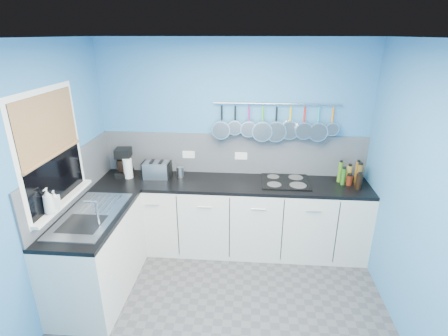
# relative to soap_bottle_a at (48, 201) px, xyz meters

# --- Properties ---
(floor) EXTENTS (3.20, 3.00, 0.02)m
(floor) POSITION_rel_soap_bottle_a_xyz_m (1.53, -0.05, -1.18)
(floor) COLOR #47474C
(floor) RESTS_ON ground
(ceiling) EXTENTS (3.20, 3.00, 0.02)m
(ceiling) POSITION_rel_soap_bottle_a_xyz_m (1.53, -0.05, 1.34)
(ceiling) COLOR white
(ceiling) RESTS_ON ground
(wall_back) EXTENTS (3.20, 0.02, 2.50)m
(wall_back) POSITION_rel_soap_bottle_a_xyz_m (1.53, 1.46, 0.08)
(wall_back) COLOR teal
(wall_back) RESTS_ON ground
(wall_left) EXTENTS (0.02, 3.00, 2.50)m
(wall_left) POSITION_rel_soap_bottle_a_xyz_m (-0.08, -0.05, 0.08)
(wall_left) COLOR teal
(wall_left) RESTS_ON ground
(wall_right) EXTENTS (0.02, 3.00, 2.50)m
(wall_right) POSITION_rel_soap_bottle_a_xyz_m (3.14, -0.05, 0.08)
(wall_right) COLOR teal
(wall_right) RESTS_ON ground
(backsplash_back) EXTENTS (3.20, 0.02, 0.50)m
(backsplash_back) POSITION_rel_soap_bottle_a_xyz_m (1.53, 1.44, -0.02)
(backsplash_back) COLOR slate
(backsplash_back) RESTS_ON wall_back
(backsplash_left) EXTENTS (0.02, 1.80, 0.50)m
(backsplash_left) POSITION_rel_soap_bottle_a_xyz_m (-0.06, 0.55, -0.02)
(backsplash_left) COLOR slate
(backsplash_left) RESTS_ON wall_left
(cabinet_run_back) EXTENTS (3.20, 0.60, 0.86)m
(cabinet_run_back) POSITION_rel_soap_bottle_a_xyz_m (1.53, 1.15, -0.74)
(cabinet_run_back) COLOR silver
(cabinet_run_back) RESTS_ON ground
(worktop_back) EXTENTS (3.20, 0.60, 0.04)m
(worktop_back) POSITION_rel_soap_bottle_a_xyz_m (1.53, 1.15, -0.29)
(worktop_back) COLOR black
(worktop_back) RESTS_ON cabinet_run_back
(cabinet_run_left) EXTENTS (0.60, 1.20, 0.86)m
(cabinet_run_left) POSITION_rel_soap_bottle_a_xyz_m (0.23, 0.25, -0.74)
(cabinet_run_left) COLOR silver
(cabinet_run_left) RESTS_ON ground
(worktop_left) EXTENTS (0.60, 1.20, 0.04)m
(worktop_left) POSITION_rel_soap_bottle_a_xyz_m (0.23, 0.25, -0.29)
(worktop_left) COLOR black
(worktop_left) RESTS_ON cabinet_run_left
(window_frame) EXTENTS (0.01, 1.00, 1.10)m
(window_frame) POSITION_rel_soap_bottle_a_xyz_m (-0.05, 0.25, 0.38)
(window_frame) COLOR white
(window_frame) RESTS_ON wall_left
(window_glass) EXTENTS (0.01, 0.90, 1.00)m
(window_glass) POSITION_rel_soap_bottle_a_xyz_m (-0.04, 0.25, 0.38)
(window_glass) COLOR black
(window_glass) RESTS_ON wall_left
(bamboo_blind) EXTENTS (0.01, 0.90, 0.55)m
(bamboo_blind) POSITION_rel_soap_bottle_a_xyz_m (-0.03, 0.25, 0.61)
(bamboo_blind) COLOR #99694B
(bamboo_blind) RESTS_ON wall_left
(window_sill) EXTENTS (0.10, 0.98, 0.03)m
(window_sill) POSITION_rel_soap_bottle_a_xyz_m (-0.02, 0.25, -0.13)
(window_sill) COLOR white
(window_sill) RESTS_ON wall_left
(sink_unit) EXTENTS (0.50, 0.95, 0.01)m
(sink_unit) POSITION_rel_soap_bottle_a_xyz_m (0.23, 0.25, -0.27)
(sink_unit) COLOR silver
(sink_unit) RESTS_ON worktop_left
(mixer_tap) EXTENTS (0.12, 0.08, 0.26)m
(mixer_tap) POSITION_rel_soap_bottle_a_xyz_m (0.39, 0.07, -0.14)
(mixer_tap) COLOR silver
(mixer_tap) RESTS_ON worktop_left
(socket_left) EXTENTS (0.15, 0.01, 0.09)m
(socket_left) POSITION_rel_soap_bottle_a_xyz_m (0.98, 1.43, -0.04)
(socket_left) COLOR white
(socket_left) RESTS_ON backsplash_back
(socket_right) EXTENTS (0.15, 0.01, 0.09)m
(socket_right) POSITION_rel_soap_bottle_a_xyz_m (1.63, 1.43, -0.04)
(socket_right) COLOR white
(socket_right) RESTS_ON backsplash_back
(pot_rail) EXTENTS (1.45, 0.02, 0.02)m
(pot_rail) POSITION_rel_soap_bottle_a_xyz_m (2.03, 1.40, 0.61)
(pot_rail) COLOR silver
(pot_rail) RESTS_ON wall_back
(soap_bottle_a) EXTENTS (0.10, 0.10, 0.24)m
(soap_bottle_a) POSITION_rel_soap_bottle_a_xyz_m (0.00, 0.00, 0.00)
(soap_bottle_a) COLOR white
(soap_bottle_a) RESTS_ON window_sill
(soap_bottle_b) EXTENTS (0.10, 0.10, 0.17)m
(soap_bottle_b) POSITION_rel_soap_bottle_a_xyz_m (0.00, 0.09, -0.03)
(soap_bottle_b) COLOR white
(soap_bottle_b) RESTS_ON window_sill
(paper_towel) EXTENTS (0.13, 0.13, 0.24)m
(paper_towel) POSITION_rel_soap_bottle_a_xyz_m (0.28, 1.18, -0.15)
(paper_towel) COLOR white
(paper_towel) RESTS_ON worktop_back
(coffee_maker) EXTENTS (0.22, 0.23, 0.34)m
(coffee_maker) POSITION_rel_soap_bottle_a_xyz_m (0.21, 1.24, -0.10)
(coffee_maker) COLOR black
(coffee_maker) RESTS_ON worktop_back
(toaster) EXTENTS (0.32, 0.20, 0.20)m
(toaster) POSITION_rel_soap_bottle_a_xyz_m (0.63, 1.21, -0.17)
(toaster) COLOR silver
(toaster) RESTS_ON worktop_back
(canister) EXTENTS (0.10, 0.10, 0.13)m
(canister) POSITION_rel_soap_bottle_a_xyz_m (0.90, 1.26, -0.21)
(canister) COLOR silver
(canister) RESTS_ON worktop_back
(hob) EXTENTS (0.56, 0.49, 0.01)m
(hob) POSITION_rel_soap_bottle_a_xyz_m (2.16, 1.21, -0.26)
(hob) COLOR black
(hob) RESTS_ON worktop_back
(pan_0) EXTENTS (0.22, 0.12, 0.41)m
(pan_0) POSITION_rel_soap_bottle_a_xyz_m (1.40, 1.39, 0.41)
(pan_0) COLOR silver
(pan_0) RESTS_ON pot_rail
(pan_1) EXTENTS (0.18, 0.08, 0.37)m
(pan_1) POSITION_rel_soap_bottle_a_xyz_m (1.55, 1.39, 0.43)
(pan_1) COLOR silver
(pan_1) RESTS_ON pot_rail
(pan_2) EXTENTS (0.19, 0.10, 0.38)m
(pan_2) POSITION_rel_soap_bottle_a_xyz_m (1.71, 1.39, 0.42)
(pan_2) COLOR silver
(pan_2) RESTS_ON pot_rail
(pan_3) EXTENTS (0.24, 0.10, 0.43)m
(pan_3) POSITION_rel_soap_bottle_a_xyz_m (1.87, 1.39, 0.39)
(pan_3) COLOR silver
(pan_3) RESTS_ON pot_rail
(pan_4) EXTENTS (0.25, 0.08, 0.44)m
(pan_4) POSITION_rel_soap_bottle_a_xyz_m (2.03, 1.39, 0.39)
(pan_4) COLOR silver
(pan_4) RESTS_ON pot_rail
(pan_5) EXTENTS (0.23, 0.05, 0.42)m
(pan_5) POSITION_rel_soap_bottle_a_xyz_m (2.19, 1.39, 0.40)
(pan_5) COLOR silver
(pan_5) RESTS_ON pot_rail
(pan_6) EXTENTS (0.20, 0.10, 0.39)m
(pan_6) POSITION_rel_soap_bottle_a_xyz_m (2.35, 1.39, 0.41)
(pan_6) COLOR silver
(pan_6) RESTS_ON pot_rail
(pan_7) EXTENTS (0.23, 0.10, 0.42)m
(pan_7) POSITION_rel_soap_bottle_a_xyz_m (2.51, 1.39, 0.40)
(pan_7) COLOR silver
(pan_7) RESTS_ON pot_rail
(pan_8) EXTENTS (0.16, 0.09, 0.35)m
(pan_8) POSITION_rel_soap_bottle_a_xyz_m (2.67, 1.39, 0.44)
(pan_8) COLOR silver
(pan_8) RESTS_ON pot_rail
(condiment_0) EXTENTS (0.05, 0.05, 0.25)m
(condiment_0) POSITION_rel_soap_bottle_a_xyz_m (2.99, 1.27, -0.14)
(condiment_0) COLOR #8C5914
(condiment_0) RESTS_ON worktop_back
(condiment_1) EXTENTS (0.06, 0.06, 0.20)m
(condiment_1) POSITION_rel_soap_bottle_a_xyz_m (2.90, 1.27, -0.17)
(condiment_1) COLOR olive
(condiment_1) RESTS_ON worktop_back
(condiment_2) EXTENTS (0.05, 0.05, 0.25)m
(condiment_2) POSITION_rel_soap_bottle_a_xyz_m (2.79, 1.27, -0.15)
(condiment_2) COLOR #3F721E
(condiment_2) RESTS_ON worktop_back
(condiment_3) EXTENTS (0.07, 0.07, 0.25)m
(condiment_3) POSITION_rel_soap_bottle_a_xyz_m (2.99, 1.19, -0.14)
(condiment_3) COLOR brown
(condiment_3) RESTS_ON worktop_back
(condiment_4) EXTENTS (0.07, 0.07, 0.11)m
(condiment_4) POSITION_rel_soap_bottle_a_xyz_m (2.89, 1.19, -0.21)
(condiment_4) COLOR #4C190C
(condiment_4) RESTS_ON worktop_back
(condiment_5) EXTENTS (0.05, 0.05, 0.19)m
(condiment_5) POSITION_rel_soap_bottle_a_xyz_m (2.81, 1.19, -0.17)
(condiment_5) COLOR #265919
(condiment_5) RESTS_ON worktop_back
(condiment_6) EXTENTS (0.07, 0.07, 0.17)m
(condiment_6) POSITION_rel_soap_bottle_a_xyz_m (2.96, 1.08, -0.18)
(condiment_6) COLOR black
(condiment_6) RESTS_ON worktop_back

